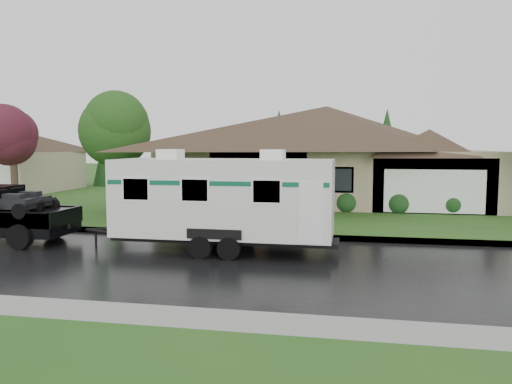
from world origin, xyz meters
TOP-DOWN VIEW (x-y plane):
  - ground at (0.00, 0.00)m, footprint 140.00×140.00m
  - road at (0.00, -2.00)m, footprint 140.00×8.00m
  - curb at (0.00, 2.25)m, footprint 140.00×0.50m
  - lawn at (0.00, 15.00)m, footprint 140.00×26.00m
  - house_main at (2.29, 13.84)m, footprint 19.44×10.80m
  - tree_left_green at (-8.16, 7.55)m, footprint 3.67×3.67m
  - tree_red at (-15.12, 8.90)m, footprint 3.26×3.26m
  - shrub_row at (2.00, 9.30)m, footprint 13.60×1.00m
  - travel_trailer at (-0.60, -0.35)m, footprint 7.44×2.62m

SIDE VIEW (x-z plane):
  - ground at x=0.00m, z-range 0.00..0.00m
  - road at x=0.00m, z-range 0.00..0.01m
  - curb at x=0.00m, z-range 0.00..0.15m
  - lawn at x=0.00m, z-range 0.00..0.15m
  - shrub_row at x=2.00m, z-range 0.15..1.15m
  - travel_trailer at x=-0.60m, z-range 0.10..3.44m
  - house_main at x=2.29m, z-range 0.14..7.04m
  - tree_red at x=-15.12m, z-range 1.19..6.59m
  - tree_left_green at x=-8.16m, z-range 1.33..7.41m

